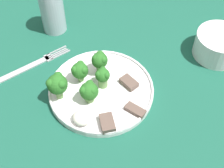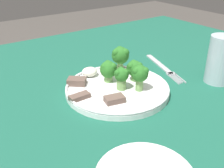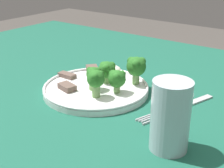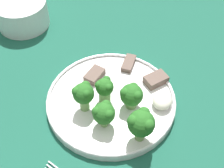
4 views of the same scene
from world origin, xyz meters
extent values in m
cube|color=#195642|center=(0.00, 0.00, 0.69)|extent=(1.39, 1.12, 0.03)
cylinder|color=brown|center=(-0.63, -0.50, 0.34)|extent=(0.06, 0.06, 0.68)
cylinder|color=white|center=(-0.01, -0.03, 0.71)|extent=(0.25, 0.25, 0.01)
torus|color=white|center=(-0.01, -0.03, 0.72)|extent=(0.25, 0.25, 0.01)
cube|color=#B2B2B7|center=(-0.21, -0.10, 0.71)|extent=(0.06, 0.15, 0.00)
cube|color=#B2B2B7|center=(-0.19, -0.03, 0.71)|extent=(0.03, 0.02, 0.00)
cube|color=#B2B2B7|center=(-0.17, 0.00, 0.71)|extent=(0.02, 0.06, 0.00)
cube|color=#B2B2B7|center=(-0.17, 0.00, 0.71)|extent=(0.02, 0.06, 0.00)
cube|color=#B2B2B7|center=(-0.18, 0.00, 0.71)|extent=(0.02, 0.06, 0.00)
cube|color=#B2B2B7|center=(-0.19, 0.01, 0.71)|extent=(0.02, 0.06, 0.00)
cylinder|color=#B2C1CC|center=(-0.25, 0.07, 0.77)|extent=(0.06, 0.06, 0.12)
cylinder|color=silver|center=(-0.25, 0.07, 0.74)|extent=(0.05, 0.05, 0.07)
cylinder|color=#709E56|center=(-0.01, -0.02, 0.73)|extent=(0.02, 0.02, 0.03)
sphere|color=#286B23|center=(-0.01, -0.02, 0.76)|extent=(0.03, 0.03, 0.03)
sphere|color=#286B23|center=(0.00, -0.02, 0.76)|extent=(0.02, 0.02, 0.02)
sphere|color=#286B23|center=(-0.02, -0.01, 0.76)|extent=(0.02, 0.02, 0.02)
sphere|color=#286B23|center=(-0.02, -0.03, 0.76)|extent=(0.02, 0.02, 0.02)
cylinder|color=#709E56|center=(-0.01, -0.07, 0.73)|extent=(0.02, 0.02, 0.02)
sphere|color=#286B23|center=(-0.01, -0.07, 0.75)|extent=(0.04, 0.04, 0.04)
sphere|color=#286B23|center=(0.00, -0.07, 0.76)|extent=(0.02, 0.02, 0.02)
sphere|color=#286B23|center=(-0.02, -0.06, 0.76)|extent=(0.02, 0.02, 0.02)
sphere|color=#286B23|center=(-0.02, -0.08, 0.76)|extent=(0.02, 0.02, 0.02)
cylinder|color=#709E56|center=(-0.04, 0.01, 0.73)|extent=(0.02, 0.02, 0.03)
sphere|color=#286B23|center=(-0.04, 0.01, 0.76)|extent=(0.04, 0.04, 0.04)
sphere|color=#286B23|center=(-0.03, 0.01, 0.77)|extent=(0.02, 0.02, 0.02)
sphere|color=#286B23|center=(-0.05, 0.02, 0.77)|extent=(0.02, 0.02, 0.02)
sphere|color=#286B23|center=(-0.05, 0.00, 0.77)|extent=(0.02, 0.02, 0.02)
cylinder|color=#709E56|center=(-0.07, -0.11, 0.73)|extent=(0.02, 0.02, 0.03)
sphere|color=#286B23|center=(-0.07, -0.11, 0.76)|extent=(0.05, 0.05, 0.05)
sphere|color=#286B23|center=(-0.06, -0.11, 0.77)|extent=(0.02, 0.02, 0.02)
sphere|color=#286B23|center=(-0.08, -0.09, 0.77)|extent=(0.02, 0.02, 0.02)
sphere|color=#286B23|center=(-0.08, -0.12, 0.77)|extent=(0.02, 0.02, 0.02)
cylinder|color=#709E56|center=(-0.06, -0.04, 0.73)|extent=(0.01, 0.01, 0.02)
sphere|color=#286B23|center=(-0.06, -0.04, 0.75)|extent=(0.04, 0.04, 0.04)
sphere|color=#286B23|center=(-0.05, -0.04, 0.76)|extent=(0.02, 0.02, 0.02)
sphere|color=#286B23|center=(-0.07, -0.03, 0.76)|extent=(0.02, 0.02, 0.02)
sphere|color=#286B23|center=(-0.07, -0.05, 0.76)|extent=(0.02, 0.02, 0.02)
cube|color=brown|center=(0.09, -0.04, 0.72)|extent=(0.05, 0.02, 0.01)
cube|color=brown|center=(0.04, 0.02, 0.72)|extent=(0.05, 0.03, 0.01)
cube|color=brown|center=(0.06, -0.10, 0.73)|extent=(0.05, 0.05, 0.02)
ellipsoid|color=silver|center=(0.01, -0.13, 0.73)|extent=(0.04, 0.04, 0.02)
camera|label=1|loc=(0.28, -0.38, 1.29)|focal=50.00mm
camera|label=2|loc=(0.32, 0.41, 1.01)|focal=42.00mm
camera|label=3|loc=(-0.44, 0.48, 1.01)|focal=50.00mm
camera|label=4|loc=(-0.35, -0.15, 1.19)|focal=50.00mm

